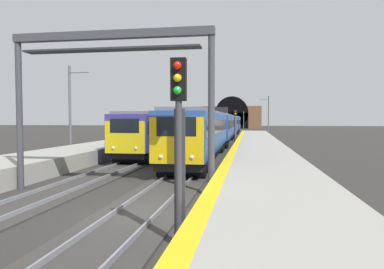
{
  "coord_description": "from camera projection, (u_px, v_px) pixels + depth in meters",
  "views": [
    {
      "loc": [
        -11.37,
        -3.66,
        3.2
      ],
      "look_at": [
        13.47,
        0.4,
        2.1
      ],
      "focal_mm": 32.95,
      "sensor_mm": 36.0,
      "label": 1
    }
  ],
  "objects": [
    {
      "name": "railway_signal_mid",
      "position": [
        235.0,
        124.0,
        43.56
      ],
      "size": [
        0.39,
        0.38,
        4.35
      ],
      "rotation": [
        0.0,
        0.0,
        3.14
      ],
      "color": "#4C4C54",
      "rests_on": "ground_plane"
    },
    {
      "name": "platform_right_edge_strip",
      "position": [
        214.0,
        186.0,
        11.49
      ],
      "size": [
        112.0,
        0.5,
        0.01
      ],
      "primitive_type": "cube",
      "color": "yellow",
      "rests_on": "platform_right"
    },
    {
      "name": "train_adjacent_platform",
      "position": [
        183.0,
        127.0,
        44.05
      ],
      "size": [
        42.46,
        3.05,
        3.74
      ],
      "rotation": [
        0.0,
        0.0,
        3.15
      ],
      "color": "navy",
      "rests_on": "ground_plane"
    },
    {
      "name": "overhead_signal_gantry",
      "position": [
        110.0,
        70.0,
        15.24
      ],
      "size": [
        0.7,
        9.07,
        7.01
      ],
      "color": "#3F3F47",
      "rests_on": "ground_plane"
    },
    {
      "name": "catenary_mast_far",
      "position": [
        70.0,
        110.0,
        30.35
      ],
      "size": [
        0.22,
        1.88,
        7.78
      ],
      "color": "#595B60",
      "rests_on": "ground_plane"
    },
    {
      "name": "ground_plane",
      "position": [
        140.0,
        213.0,
        11.94
      ],
      "size": [
        320.0,
        320.0,
        0.0
      ],
      "primitive_type": "plane",
      "color": "#302D2B"
    },
    {
      "name": "track_main_line",
      "position": [
        140.0,
        212.0,
        11.94
      ],
      "size": [
        160.0,
        2.88,
        0.21
      ],
      "color": "#383533",
      "rests_on": "ground_plane"
    },
    {
      "name": "catenary_mast_near",
      "position": [
        268.0,
        116.0,
        63.56
      ],
      "size": [
        0.22,
        1.9,
        7.39
      ],
      "color": "#595B60",
      "rests_on": "ground_plane"
    },
    {
      "name": "platform_right",
      "position": [
        275.0,
        204.0,
        11.2
      ],
      "size": [
        112.0,
        4.35,
        1.02
      ],
      "primitive_type": "cube",
      "color": "#9E9B93",
      "rests_on": "ground_plane"
    },
    {
      "name": "train_main_approaching",
      "position": [
        226.0,
        126.0,
        54.93
      ],
      "size": [
        76.2,
        3.05,
        4.73
      ],
      "rotation": [
        0.0,
        0.0,
        3.15
      ],
      "color": "#264C99",
      "rests_on": "ground_plane"
    },
    {
      "name": "railway_signal_far",
      "position": [
        244.0,
        119.0,
        103.07
      ],
      "size": [
        0.39,
        0.38,
        5.54
      ],
      "rotation": [
        0.0,
        0.0,
        3.14
      ],
      "color": "#4C4C54",
      "rests_on": "ground_plane"
    },
    {
      "name": "track_adjacent_line",
      "position": [
        17.0,
        207.0,
        12.68
      ],
      "size": [
        160.0,
        2.71,
        0.21
      ],
      "color": "#383533",
      "rests_on": "ground_plane"
    },
    {
      "name": "tunnel_portal",
      "position": [
        232.0,
        117.0,
        120.25
      ],
      "size": [
        2.16,
        19.89,
        11.14
      ],
      "color": "brown",
      "rests_on": "ground_plane"
    },
    {
      "name": "railway_signal_near",
      "position": [
        179.0,
        133.0,
        8.71
      ],
      "size": [
        0.39,
        0.38,
        4.7
      ],
      "rotation": [
        0.0,
        0.0,
        3.14
      ],
      "color": "#38383D",
      "rests_on": "ground_plane"
    }
  ]
}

